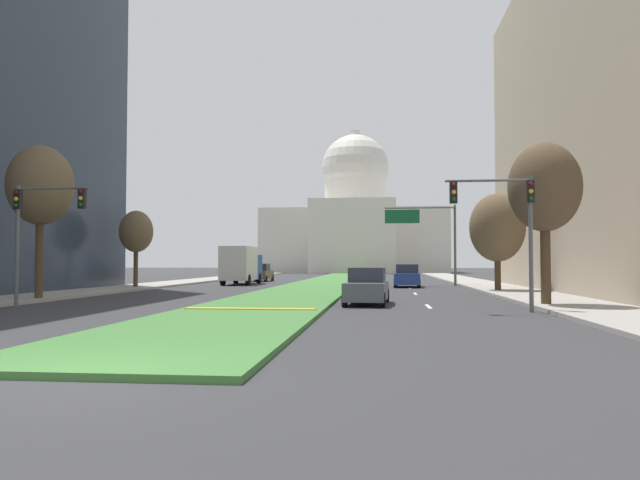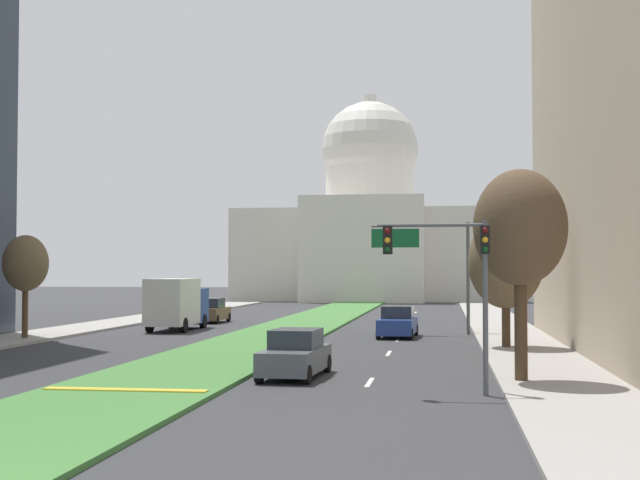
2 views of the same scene
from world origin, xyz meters
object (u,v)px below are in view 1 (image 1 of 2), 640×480
object	(u,v)px
street_tree_left_mid	(136,232)
sedan_lead_stopped	(367,287)
traffic_light_near_right	(508,213)
box_truck_delivery	(241,265)
street_tree_left_near	(40,186)
street_tree_right_near	(545,189)
sedan_distant	(260,273)
sedan_midblock	(407,276)
traffic_light_near_left	(36,218)
capitol_building	(355,224)
overhead_guide_sign	(428,228)
street_tree_right_mid	(497,228)

from	to	relation	value
street_tree_left_mid	sedan_lead_stopped	world-z (taller)	street_tree_left_mid
traffic_light_near_right	box_truck_delivery	distance (m)	31.24
box_truck_delivery	sedan_lead_stopped	bearing A→B (deg)	-63.52
street_tree_left_near	street_tree_right_near	bearing A→B (deg)	-3.61
street_tree_right_near	sedan_distant	world-z (taller)	street_tree_right_near
sedan_midblock	box_truck_delivery	distance (m)	14.35
sedan_distant	sedan_midblock	bearing A→B (deg)	-40.68
sedan_distant	traffic_light_near_left	bearing A→B (deg)	-94.57
sedan_distant	traffic_light_near_right	bearing A→B (deg)	-64.09
capitol_building	sedan_midblock	size ratio (longest dim) A/B	7.09
overhead_guide_sign	street_tree_left_mid	world-z (taller)	overhead_guide_sign
sedan_lead_stopped	sedan_distant	bearing A→B (deg)	110.12
street_tree_right_mid	capitol_building	bearing A→B (deg)	99.82
street_tree_left_near	sedan_lead_stopped	xyz separation A→B (m)	(16.04, -0.54, -4.87)
street_tree_left_mid	box_truck_delivery	bearing A→B (deg)	57.66
sedan_lead_stopped	street_tree_left_mid	bearing A→B (deg)	140.58
traffic_light_near_right	box_truck_delivery	xyz separation A→B (m)	(-16.73, 26.29, -2.12)
capitol_building	street_tree_left_mid	bearing A→B (deg)	-100.37
street_tree_right_mid	box_truck_delivery	bearing A→B (deg)	150.55
sedan_lead_stopped	street_tree_right_mid	bearing A→B (deg)	55.77
street_tree_right_near	street_tree_left_mid	world-z (taller)	street_tree_right_near
street_tree_right_near	overhead_guide_sign	bearing A→B (deg)	98.11
street_tree_left_near	sedan_midblock	xyz separation A→B (m)	(18.63, 18.35, -4.84)
capitol_building	traffic_light_near_left	world-z (taller)	capitol_building
street_tree_right_near	sedan_midblock	world-z (taller)	street_tree_right_near
capitol_building	street_tree_right_near	xyz separation A→B (m)	(11.84, -83.38, -3.81)
capitol_building	street_tree_right_mid	distance (m)	71.91
sedan_lead_stopped	box_truck_delivery	distance (m)	25.26
traffic_light_near_right	sedan_lead_stopped	size ratio (longest dim) A/B	1.15
capitol_building	sedan_lead_stopped	size ratio (longest dim) A/B	7.24
sedan_distant	street_tree_left_mid	bearing A→B (deg)	-108.02
street_tree_right_near	street_tree_left_mid	xyz separation A→B (m)	(-24.39, 14.77, -1.00)
traffic_light_near_left	capitol_building	bearing A→B (deg)	83.51
traffic_light_near_right	street_tree_left_near	world-z (taller)	street_tree_left_near
street_tree_right_near	sedan_distant	distance (m)	37.18
traffic_light_near_left	sedan_distant	bearing A→B (deg)	85.43
street_tree_left_near	street_tree_right_mid	world-z (taller)	street_tree_left_near
street_tree_left_mid	sedan_distant	world-z (taller)	street_tree_left_mid
sedan_lead_stopped	sedan_distant	size ratio (longest dim) A/B	1.10
street_tree_left_mid	sedan_midblock	distance (m)	20.31
traffic_light_near_left	box_truck_delivery	xyz separation A→B (m)	(2.74, 25.71, -2.12)
traffic_light_near_left	sedan_distant	xyz separation A→B (m)	(2.71, 33.92, -2.98)
traffic_light_near_left	box_truck_delivery	bearing A→B (deg)	83.92
street_tree_left_near	traffic_light_near_left	bearing A→B (deg)	-60.72
street_tree_left_near	capitol_building	bearing A→B (deg)	81.81
traffic_light_near_right	box_truck_delivery	bearing A→B (deg)	122.48
sedan_midblock	sedan_lead_stopped	bearing A→B (deg)	-97.79
street_tree_right_near	box_truck_delivery	bearing A→B (deg)	128.66
street_tree_right_mid	sedan_lead_stopped	distance (m)	14.57
sedan_midblock	street_tree_right_near	bearing A→B (deg)	-75.87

